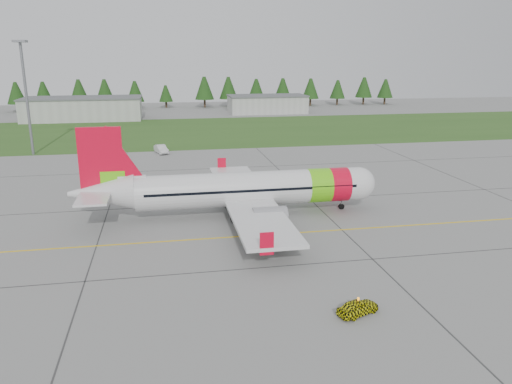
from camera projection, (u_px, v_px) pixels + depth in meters
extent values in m
plane|color=gray|center=(265.00, 268.00, 43.38)|extent=(320.00, 320.00, 0.00)
cylinder|color=silver|center=(251.00, 189.00, 57.08)|extent=(25.99, 3.91, 3.90)
sphere|color=silver|center=(358.00, 183.00, 59.39)|extent=(3.90, 3.90, 3.90)
cone|color=silver|center=(102.00, 193.00, 54.06)|extent=(7.00, 3.90, 3.90)
cube|color=black|center=(361.00, 180.00, 59.35)|extent=(1.60, 2.60, 0.56)
cylinder|color=#64D40F|center=(318.00, 185.00, 58.50)|extent=(2.60, 3.98, 3.98)
cylinder|color=red|center=(338.00, 184.00, 58.93)|extent=(2.20, 3.98, 3.98)
cube|color=silver|center=(247.00, 198.00, 57.28)|extent=(5.51, 31.99, 0.36)
cube|color=red|center=(222.00, 165.00, 72.02)|extent=(1.20, 0.18, 2.00)
cube|color=red|center=(267.00, 244.00, 41.90)|extent=(1.20, 0.18, 2.00)
cylinder|color=gray|center=(251.00, 190.00, 62.91)|extent=(3.60, 2.10, 2.10)
cylinder|color=gray|center=(270.00, 216.00, 52.49)|extent=(3.60, 2.10, 2.10)
cube|color=red|center=(101.00, 162.00, 53.21)|extent=(4.60, 0.36, 7.60)
cube|color=#64D40F|center=(113.00, 182.00, 53.98)|extent=(2.60, 0.42, 2.40)
cube|color=silver|center=(97.00, 191.00, 53.90)|extent=(3.20, 11.50, 0.22)
cylinder|color=slate|center=(342.00, 203.00, 59.67)|extent=(0.18, 0.18, 1.40)
cylinder|color=black|center=(341.00, 206.00, 59.77)|extent=(0.68, 0.28, 0.68)
cylinder|color=slate|center=(235.00, 200.00, 60.04)|extent=(0.22, 0.22, 1.90)
cylinder|color=black|center=(232.00, 204.00, 60.08)|extent=(1.04, 0.45, 1.04)
cylinder|color=slate|center=(242.00, 215.00, 54.73)|extent=(0.22, 0.22, 1.90)
cylinder|color=black|center=(239.00, 218.00, 54.78)|extent=(1.04, 0.45, 1.04)
imported|color=yellow|center=(359.00, 293.00, 35.16)|extent=(1.53, 1.64, 3.26)
imported|color=silver|center=(161.00, 141.00, 93.23)|extent=(2.03, 1.96, 4.78)
cube|color=#30561E|center=(197.00, 131.00, 121.08)|extent=(320.00, 50.00, 0.03)
cube|color=gold|center=(249.00, 236.00, 50.96)|extent=(120.00, 0.25, 0.02)
cube|color=#A8A8A3|center=(83.00, 109.00, 141.48)|extent=(32.00, 14.00, 6.00)
cube|color=#A8A8A3|center=(267.00, 105.00, 158.96)|extent=(24.00, 12.00, 5.20)
cylinder|color=slate|center=(27.00, 100.00, 89.99)|extent=(0.50, 0.50, 20.00)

